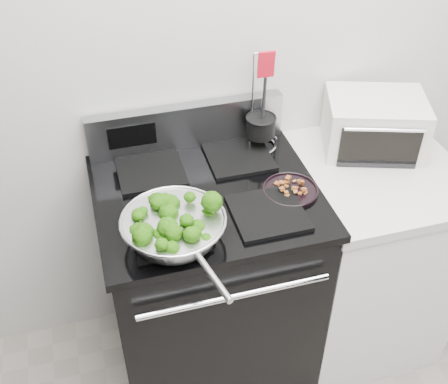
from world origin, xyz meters
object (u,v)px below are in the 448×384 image
object	(u,v)px
gas_range	(209,280)
utensil_holder	(260,131)
skillet	(174,227)
bacon_plate	(290,188)
toaster_oven	(374,124)

from	to	relation	value
gas_range	utensil_holder	world-z (taller)	utensil_holder
skillet	bacon_plate	world-z (taller)	skillet
gas_range	utensil_holder	bearing A→B (deg)	38.40
skillet	bacon_plate	xyz separation A→B (m)	(0.44, 0.13, -0.04)
utensil_holder	toaster_oven	size ratio (longest dim) A/B	0.92
utensil_holder	toaster_oven	bearing A→B (deg)	-7.33
toaster_oven	utensil_holder	bearing A→B (deg)	-171.90
bacon_plate	gas_range	bearing A→B (deg)	164.54
gas_range	toaster_oven	bearing A→B (deg)	10.86
gas_range	utensil_holder	size ratio (longest dim) A/B	2.77
skillet	toaster_oven	bearing A→B (deg)	8.57
skillet	toaster_oven	world-z (taller)	toaster_oven
skillet	utensil_holder	xyz separation A→B (m)	(0.43, 0.42, 0.02)
toaster_oven	skillet	bearing A→B (deg)	-140.32
bacon_plate	toaster_oven	bearing A→B (deg)	26.84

